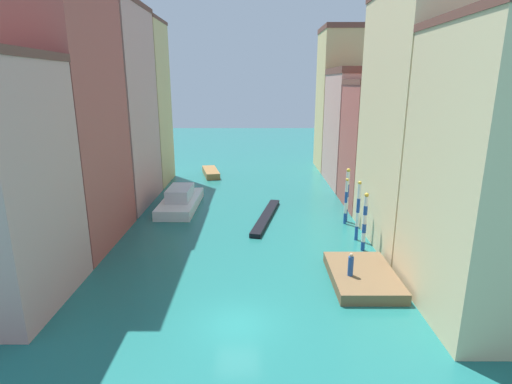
# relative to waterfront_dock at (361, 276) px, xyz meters

# --- Properties ---
(ground_plane) EXTENTS (154.00, 154.00, 0.00)m
(ground_plane) POSITION_rel_waterfront_dock_xyz_m (-8.30, 19.40, -0.37)
(ground_plane) COLOR #1E6B66
(building_left_1) EXTENTS (6.67, 10.99, 20.40)m
(building_left_1) POSITION_rel_waterfront_dock_xyz_m (-22.30, 7.18, 9.84)
(building_left_1) COLOR #B25147
(building_left_1) RESTS_ON ground
(building_left_2) EXTENTS (6.67, 11.34, 21.12)m
(building_left_2) POSITION_rel_waterfront_dock_xyz_m (-22.30, 18.62, 10.20)
(building_left_2) COLOR tan
(building_left_2) RESTS_ON ground
(building_left_3) EXTENTS (6.67, 7.93, 20.80)m
(building_left_3) POSITION_rel_waterfront_dock_xyz_m (-22.30, 28.39, 10.04)
(building_left_3) COLOR #DBB77A
(building_left_3) RESTS_ON ground
(building_right_0) EXTENTS (6.67, 9.65, 16.51)m
(building_right_0) POSITION_rel_waterfront_dock_xyz_m (5.70, -3.47, 7.89)
(building_right_0) COLOR beige
(building_right_0) RESTS_ON ground
(building_right_1) EXTENTS (6.67, 12.07, 20.17)m
(building_right_1) POSITION_rel_waterfront_dock_xyz_m (5.70, 7.44, 9.72)
(building_right_1) COLOR beige
(building_right_1) RESTS_ON ground
(building_right_2) EXTENTS (6.67, 8.11, 13.44)m
(building_right_2) POSITION_rel_waterfront_dock_xyz_m (5.70, 17.57, 6.36)
(building_right_2) COLOR #B25147
(building_right_2) RESTS_ON ground
(building_right_3) EXTENTS (6.67, 11.34, 14.93)m
(building_right_3) POSITION_rel_waterfront_dock_xyz_m (5.70, 27.69, 7.11)
(building_right_3) COLOR tan
(building_right_3) RESTS_ON ground
(building_right_4) EXTENTS (6.67, 8.47, 21.08)m
(building_right_4) POSITION_rel_waterfront_dock_xyz_m (5.70, 37.90, 10.18)
(building_right_4) COLOR #DBB77A
(building_right_4) RESTS_ON ground
(waterfront_dock) EXTENTS (4.27, 6.49, 0.74)m
(waterfront_dock) POSITION_rel_waterfront_dock_xyz_m (0.00, 0.00, 0.00)
(waterfront_dock) COLOR brown
(waterfront_dock) RESTS_ON ground
(person_on_dock) EXTENTS (0.36, 0.36, 1.59)m
(person_on_dock) POSITION_rel_waterfront_dock_xyz_m (-1.00, -0.60, 1.11)
(person_on_dock) COLOR #234C93
(person_on_dock) RESTS_ON waterfront_dock
(mooring_pole_0) EXTENTS (0.35, 0.35, 4.82)m
(mooring_pole_0) POSITION_rel_waterfront_dock_xyz_m (1.38, 5.24, 2.09)
(mooring_pole_0) COLOR #1E479E
(mooring_pole_0) RESTS_ON ground
(mooring_pole_1) EXTENTS (0.31, 0.31, 5.23)m
(mooring_pole_1) POSITION_rel_waterfront_dock_xyz_m (1.38, 7.48, 2.29)
(mooring_pole_1) COLOR #1E479E
(mooring_pole_1) RESTS_ON ground
(mooring_pole_2) EXTENTS (0.29, 0.29, 4.49)m
(mooring_pole_2) POSITION_rel_waterfront_dock_xyz_m (1.28, 11.61, 1.92)
(mooring_pole_2) COLOR #1E479E
(mooring_pole_2) RESTS_ON ground
(mooring_pole_3) EXTENTS (0.36, 0.36, 5.29)m
(mooring_pole_3) POSITION_rel_waterfront_dock_xyz_m (1.50, 12.28, 2.33)
(mooring_pole_3) COLOR #1E479E
(mooring_pole_3) RESTS_ON ground
(vaporetto_white) EXTENTS (3.78, 9.50, 2.29)m
(vaporetto_white) POSITION_rel_waterfront_dock_xyz_m (-15.44, 16.76, 0.45)
(vaporetto_white) COLOR white
(vaporetto_white) RESTS_ON ground
(gondola_black) EXTENTS (3.22, 10.79, 0.42)m
(gondola_black) POSITION_rel_waterfront_dock_xyz_m (-6.25, 13.05, -0.16)
(gondola_black) COLOR black
(gondola_black) RESTS_ON ground
(motorboat_0) EXTENTS (3.27, 6.58, 0.88)m
(motorboat_0) POSITION_rel_waterfront_dock_xyz_m (-13.87, 32.50, 0.07)
(motorboat_0) COLOR olive
(motorboat_0) RESTS_ON ground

